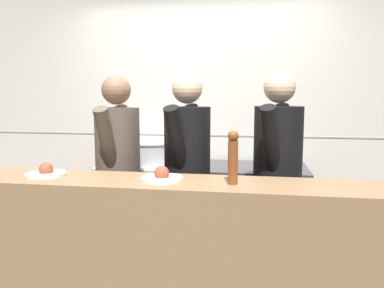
% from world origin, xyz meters
% --- Properties ---
extents(wall_back_tiled, '(8.00, 0.06, 2.60)m').
position_xyz_m(wall_back_tiled, '(0.00, 1.43, 1.30)').
color(wall_back_tiled, silver).
rests_on(wall_back_tiled, ground_plane).
extents(oven_range, '(0.85, 0.71, 0.91)m').
position_xyz_m(oven_range, '(-0.45, 1.03, 0.46)').
color(oven_range, maroon).
rests_on(oven_range, ground_plane).
extents(prep_counter, '(0.99, 0.65, 0.91)m').
position_xyz_m(prep_counter, '(0.53, 1.03, 0.45)').
color(prep_counter, '#38383D').
rests_on(prep_counter, ground_plane).
extents(pass_counter, '(2.76, 0.45, 1.04)m').
position_xyz_m(pass_counter, '(0.08, -0.21, 0.51)').
color(pass_counter, '#93704C').
rests_on(pass_counter, ground_plane).
extents(stock_pot, '(0.34, 0.34, 0.20)m').
position_xyz_m(stock_pot, '(-0.42, 0.99, 1.02)').
color(stock_pot, '#B7BABF').
rests_on(stock_pot, oven_range).
extents(mixing_bowl_steel, '(0.28, 0.28, 0.11)m').
position_xyz_m(mixing_bowl_steel, '(0.74, 1.05, 0.96)').
color(mixing_bowl_steel, '#B7BABF').
rests_on(mixing_bowl_steel, prep_counter).
extents(plated_dish_main, '(0.26, 0.26, 0.09)m').
position_xyz_m(plated_dish_main, '(-0.79, -0.19, 1.06)').
color(plated_dish_main, white).
rests_on(plated_dish_main, pass_counter).
extents(plated_dish_appetiser, '(0.26, 0.26, 0.09)m').
position_xyz_m(plated_dish_appetiser, '(-0.02, -0.19, 1.06)').
color(plated_dish_appetiser, white).
rests_on(plated_dish_appetiser, pass_counter).
extents(pepper_mill, '(0.07, 0.07, 0.31)m').
position_xyz_m(pepper_mill, '(0.42, -0.23, 1.20)').
color(pepper_mill, brown).
rests_on(pepper_mill, pass_counter).
extents(chef_head_cook, '(0.35, 0.74, 1.71)m').
position_xyz_m(chef_head_cook, '(-0.52, 0.38, 0.95)').
color(chef_head_cook, black).
rests_on(chef_head_cook, ground_plane).
extents(chef_sous, '(0.40, 0.75, 1.72)m').
position_xyz_m(chef_sous, '(0.04, 0.37, 0.96)').
color(chef_sous, black).
rests_on(chef_sous, ground_plane).
extents(chef_line, '(0.44, 0.75, 1.73)m').
position_xyz_m(chef_line, '(0.71, 0.38, 0.96)').
color(chef_line, black).
rests_on(chef_line, ground_plane).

